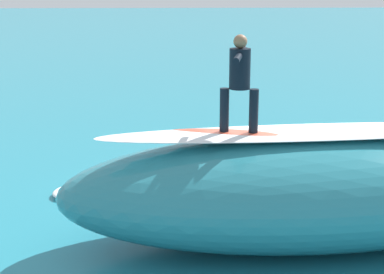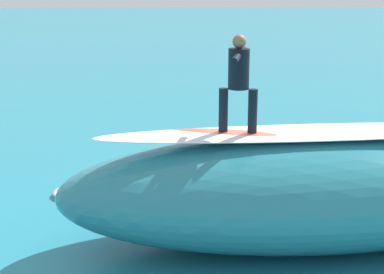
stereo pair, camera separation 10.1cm
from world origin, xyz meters
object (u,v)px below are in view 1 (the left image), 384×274
Objects in this scene: surfer_riding at (240,76)px; surfboard_paddling at (159,174)px; surfer_paddling at (162,165)px; surfboard_riding at (238,134)px.

surfer_riding is 4.54m from surfboard_paddling.
surfboard_paddling is at bearing -0.00° from surfer_paddling.
surfboard_paddling is at bearing -58.48° from surfer_riding.
surfer_riding is 0.99× the size of surfer_paddling.
surfboard_paddling is 1.40× the size of surfer_paddling.
surfer_riding is at bearing 100.77° from surfboard_riding.
surfboard_riding is 1.53× the size of surfer_riding.
surfer_riding reaches higher than surfboard_riding.
surfboard_riding reaches higher than surfer_paddling.
surfboard_riding is at bearing 51.87° from surfer_paddling.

